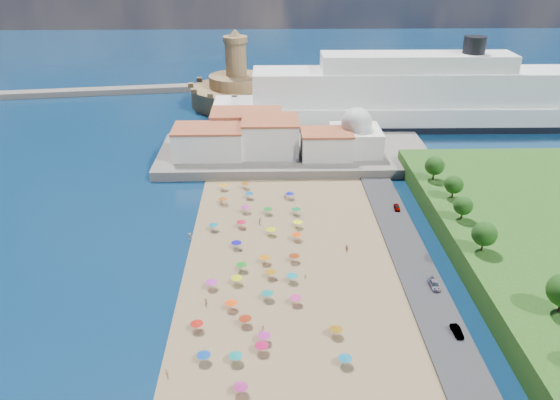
{
  "coord_description": "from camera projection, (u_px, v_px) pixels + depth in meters",
  "views": [
    {
      "loc": [
        0.89,
        -97.82,
        68.11
      ],
      "look_at": [
        4.0,
        25.0,
        8.0
      ],
      "focal_mm": 35.0,
      "sensor_mm": 36.0,
      "label": 1
    }
  ],
  "objects": [
    {
      "name": "ground",
      "position": [
        264.0,
        284.0,
        117.76
      ],
      "size": [
        700.0,
        700.0,
        0.0
      ],
      "primitive_type": "plane",
      "color": "#071938",
      "rests_on": "ground"
    },
    {
      "name": "terrace",
      "position": [
        294.0,
        154.0,
        182.88
      ],
      "size": [
        90.0,
        36.0,
        3.0
      ],
      "primitive_type": "cube",
      "color": "#59544C",
      "rests_on": "ground"
    },
    {
      "name": "jetty",
      "position": [
        234.0,
        123.0,
        213.94
      ],
      "size": [
        18.0,
        70.0,
        2.4
      ],
      "primitive_type": "cube",
      "color": "#59544C",
      "rests_on": "ground"
    },
    {
      "name": "breakwater",
      "position": [
        27.0,
        94.0,
        252.07
      ],
      "size": [
        199.03,
        34.77,
        2.6
      ],
      "primitive_type": "cube",
      "rotation": [
        0.0,
        0.0,
        0.14
      ],
      "color": "#59544C",
      "rests_on": "ground"
    },
    {
      "name": "waterfront_buildings",
      "position": [
        255.0,
        136.0,
        180.35
      ],
      "size": [
        57.0,
        29.0,
        11.0
      ],
      "color": "silver",
      "rests_on": "terrace"
    },
    {
      "name": "domed_building",
      "position": [
        356.0,
        135.0,
        178.25
      ],
      "size": [
        16.0,
        16.0,
        15.0
      ],
      "color": "silver",
      "rests_on": "terrace"
    },
    {
      "name": "fortress",
      "position": [
        237.0,
        90.0,
        238.47
      ],
      "size": [
        40.0,
        40.0,
        32.4
      ],
      "color": "#937249",
      "rests_on": "ground"
    },
    {
      "name": "cruise_ship",
      "position": [
        414.0,
        100.0,
        211.29
      ],
      "size": [
        156.0,
        24.36,
        34.06
      ],
      "color": "black",
      "rests_on": "ground"
    },
    {
      "name": "beach_parasols",
      "position": [
        260.0,
        298.0,
        109.84
      ],
      "size": [
        30.61,
        116.33,
        2.2
      ],
      "color": "gray",
      "rests_on": "beach"
    },
    {
      "name": "beachgoers",
      "position": [
        260.0,
        271.0,
        120.46
      ],
      "size": [
        39.3,
        92.42,
        1.87
      ],
      "color": "tan",
      "rests_on": "beach"
    },
    {
      "name": "parked_cars",
      "position": [
        440.0,
        295.0,
        111.84
      ],
      "size": [
        1.98,
        77.97,
        1.34
      ],
      "color": "gray",
      "rests_on": "promenade"
    },
    {
      "name": "hillside_trees",
      "position": [
        512.0,
        263.0,
        106.58
      ],
      "size": [
        14.21,
        106.11,
        7.86
      ],
      "color": "#382314",
      "rests_on": "hillside"
    }
  ]
}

